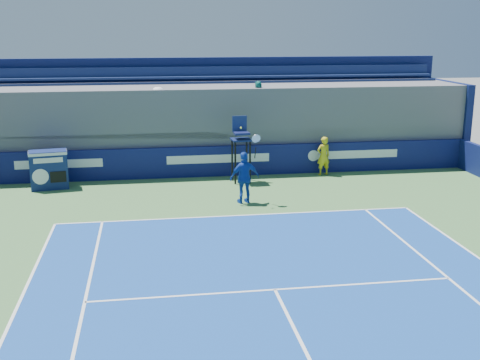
{
  "coord_description": "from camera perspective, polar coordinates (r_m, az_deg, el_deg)",
  "views": [
    {
      "loc": [
        -2.64,
        -5.66,
        5.66
      ],
      "look_at": [
        0.0,
        11.5,
        1.25
      ],
      "focal_mm": 45.0,
      "sensor_mm": 36.0,
      "label": 1
    }
  ],
  "objects": [
    {
      "name": "umpire_chair",
      "position": [
        22.36,
        0.08,
        3.61
      ],
      "size": [
        0.75,
        0.75,
        2.48
      ],
      "color": "black",
      "rests_on": "ground"
    },
    {
      "name": "ball_person",
      "position": [
        23.81,
        7.92,
        2.28
      ],
      "size": [
        0.62,
        0.47,
        1.52
      ],
      "primitive_type": "imported",
      "rotation": [
        0.0,
        0.0,
        3.34
      ],
      "color": "gold",
      "rests_on": "apron"
    },
    {
      "name": "tennis_player",
      "position": [
        19.74,
        0.44,
        0.24
      ],
      "size": [
        1.08,
        0.63,
        2.57
      ],
      "color": "#133BA1",
      "rests_on": "apron"
    },
    {
      "name": "back_hoarding",
      "position": [
        23.46,
        -2.08,
        1.79
      ],
      "size": [
        20.4,
        0.21,
        1.2
      ],
      "color": "#0D124C",
      "rests_on": "ground"
    },
    {
      "name": "stadium_seating",
      "position": [
        25.24,
        -2.64,
        5.52
      ],
      "size": [
        21.0,
        4.05,
        4.4
      ],
      "color": "#535358",
      "rests_on": "ground"
    },
    {
      "name": "match_clock",
      "position": [
        22.65,
        -17.67,
        1.03
      ],
      "size": [
        1.42,
        0.92,
        1.4
      ],
      "color": "#101E51",
      "rests_on": "ground"
    }
  ]
}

